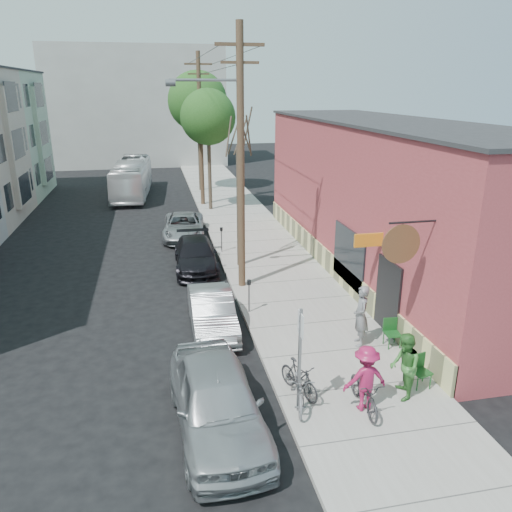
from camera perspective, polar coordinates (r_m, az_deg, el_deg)
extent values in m
plane|color=black|center=(16.91, -7.51, -9.30)|extent=(120.00, 120.00, 0.00)
cube|color=#A09C94|center=(27.56, -0.51, 2.20)|extent=(4.50, 58.00, 0.15)
cube|color=#9F3B41|center=(22.72, 14.42, 6.30)|extent=(5.00, 20.00, 6.50)
cube|color=#2B2B2D|center=(22.28, 15.12, 14.61)|extent=(5.20, 20.20, 0.12)
cube|color=#DFD98B|center=(22.47, 8.07, -0.58)|extent=(0.10, 20.00, 1.10)
cube|color=black|center=(17.06, 14.84, -4.69)|extent=(0.10, 1.60, 2.60)
cube|color=black|center=(19.93, 10.55, -0.05)|extent=(0.08, 3.00, 2.20)
cylinder|color=brown|center=(13.95, 16.24, 1.31)|extent=(1.10, 0.06, 1.10)
cube|color=orange|center=(16.94, 12.74, 1.79)|extent=(1.00, 0.08, 0.45)
cube|color=#B5A594|center=(34.16, -26.35, 11.09)|extent=(1.10, 3.20, 7.00)
cube|color=#9CB196|center=(41.92, -23.77, 12.50)|extent=(1.10, 3.20, 7.00)
cube|color=#A5A5A0|center=(56.98, -13.35, 16.28)|extent=(18.00, 8.00, 12.00)
cube|color=slate|center=(12.48, 4.99, -11.90)|extent=(0.07, 0.07, 2.80)
cube|color=silver|center=(12.00, 5.13, -7.79)|extent=(0.02, 0.45, 0.60)
cylinder|color=slate|center=(18.05, -0.79, -4.79)|extent=(0.06, 0.06, 1.10)
cylinder|color=black|center=(17.82, -0.80, -3.02)|extent=(0.14, 0.14, 0.18)
cylinder|color=slate|center=(24.74, -3.95, 1.74)|extent=(0.06, 0.06, 1.10)
cylinder|color=black|center=(24.58, -3.98, 3.08)|extent=(0.14, 0.14, 0.18)
cylinder|color=#503A28|center=(19.35, -1.74, 10.53)|extent=(0.28, 0.28, 10.00)
cube|color=#503A28|center=(19.22, -1.87, 23.03)|extent=(1.80, 0.12, 0.12)
cube|color=#503A28|center=(19.18, -1.85, 21.24)|extent=(1.40, 0.10, 0.10)
cylinder|color=slate|center=(18.89, -9.75, 18.92)|extent=(0.35, 0.24, 0.24)
cylinder|color=#503A28|center=(34.74, -6.36, 14.03)|extent=(0.28, 0.28, 10.00)
cube|color=#503A28|center=(34.66, -6.62, 20.97)|extent=(1.80, 0.12, 0.12)
cube|color=#503A28|center=(34.64, -6.58, 19.97)|extent=(1.40, 0.10, 0.10)
cylinder|color=#44392C|center=(22.29, -1.92, 5.43)|extent=(0.24, 0.24, 5.27)
cylinder|color=#44392C|center=(33.41, -5.34, 10.11)|extent=(0.24, 0.24, 5.63)
sphere|color=#28591F|center=(33.09, -5.51, 15.54)|extent=(3.54, 3.54, 3.54)
cylinder|color=#44392C|center=(39.98, -6.48, 12.02)|extent=(0.24, 0.24, 6.39)
sphere|color=#28591F|center=(39.73, -6.68, 17.17)|extent=(4.50, 4.50, 4.50)
imported|color=slate|center=(16.00, 11.90, -6.70)|extent=(0.60, 0.79, 1.97)
imported|color=#387C31|center=(13.74, 16.61, -12.01)|extent=(0.90, 1.03, 1.81)
imported|color=#9A1645|center=(13.07, 12.40, -13.48)|extent=(1.15, 0.68, 1.74)
imported|color=black|center=(13.29, 12.28, -14.99)|extent=(0.66, 1.77, 0.92)
imported|color=black|center=(13.58, 4.94, -13.73)|extent=(0.98, 1.62, 0.94)
imported|color=slate|center=(13.21, 5.05, -14.69)|extent=(1.06, 1.95, 0.97)
imported|color=#A2A5AA|center=(12.34, -4.47, -16.21)|extent=(2.24, 5.02, 1.68)
imported|color=#989C9F|center=(17.08, -5.04, -6.40)|extent=(1.45, 4.07, 1.34)
imported|color=black|center=(22.86, -6.91, 0.12)|extent=(2.03, 4.67, 1.34)
imported|color=#929599|center=(27.78, -8.25, 3.38)|extent=(2.57, 4.88, 1.31)
imported|color=white|center=(39.70, -13.99, 8.65)|extent=(2.94, 9.90, 2.72)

